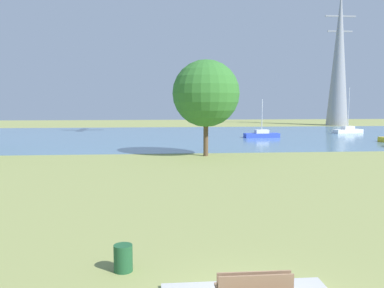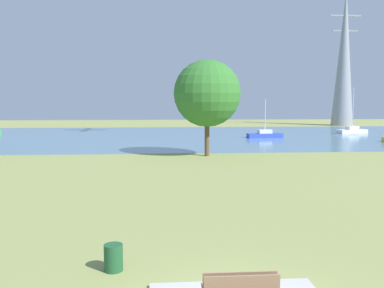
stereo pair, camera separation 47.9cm
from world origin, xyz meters
name	(u,v)px [view 1 (the left image)]	position (x,y,z in m)	size (l,w,h in m)	color
ground_plane	(186,167)	(0.00, 22.00, 0.00)	(160.00, 160.00, 0.00)	#8C9351
litter_bin	(123,258)	(-3.30, 2.75, 0.40)	(0.56, 0.56, 0.80)	#1E512D
water_surface	(171,136)	(0.00, 50.00, 0.01)	(140.00, 40.00, 0.02)	#577F9E
sailboat_white	(348,130)	(27.82, 52.78, 0.46)	(5.02, 2.60, 7.13)	white
sailboat_blue	(262,135)	(12.29, 46.20, 0.44)	(4.90, 1.84, 5.27)	blue
tree_west_near	(206,93)	(2.30, 28.16, 5.72)	(6.10, 6.10, 8.78)	brown
electricity_pylon	(339,58)	(35.34, 73.32, 13.87)	(6.40, 4.40, 27.72)	gray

